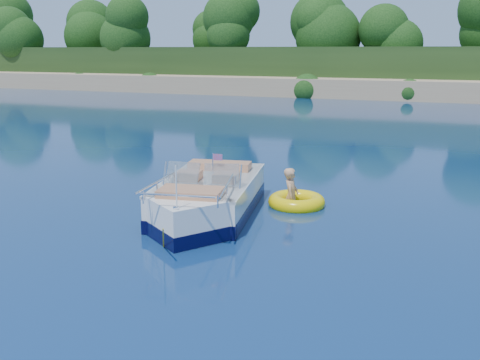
% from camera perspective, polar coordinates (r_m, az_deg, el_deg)
% --- Properties ---
extents(ground, '(160.00, 160.00, 0.00)m').
position_cam_1_polar(ground, '(9.83, -10.75, -8.99)').
color(ground, '#0A2648').
rests_on(ground, ground).
extents(shoreline, '(170.00, 59.00, 6.00)m').
position_cam_1_polar(shoreline, '(71.62, 17.82, 10.87)').
color(shoreline, tan).
rests_on(shoreline, ground).
extents(treeline, '(150.00, 7.12, 8.19)m').
position_cam_1_polar(treeline, '(48.92, 16.29, 15.30)').
color(treeline, black).
rests_on(treeline, ground).
extents(motorboat, '(2.65, 5.60, 1.88)m').
position_cam_1_polar(motorboat, '(12.32, -3.63, -2.27)').
color(motorboat, white).
rests_on(motorboat, ground).
extents(tow_tube, '(1.72, 1.72, 0.37)m').
position_cam_1_polar(tow_tube, '(13.30, 6.05, -2.32)').
color(tow_tube, yellow).
rests_on(tow_tube, ground).
extents(boy, '(0.48, 0.84, 1.57)m').
position_cam_1_polar(boy, '(13.31, 5.46, -2.72)').
color(boy, tan).
rests_on(boy, ground).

